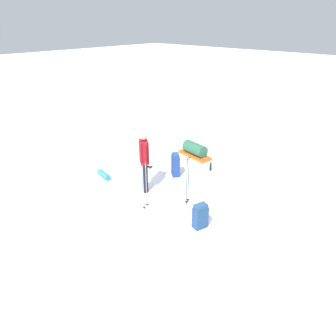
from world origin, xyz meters
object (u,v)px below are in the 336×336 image
at_px(gear_sled, 195,150).
at_px(sleeping_mat_rolled, 104,175).
at_px(backpack_bright, 175,165).
at_px(thermos_bottle, 211,167).
at_px(skier_standing, 144,159).
at_px(ski_pair_near, 149,168).
at_px(ski_poles_planted_near, 188,178).
at_px(backpack_large_dark, 200,216).
at_px(ski_poles_planted_far, 145,183).

relative_size(gear_sled, sleeping_mat_rolled, 2.31).
height_order(backpack_bright, thermos_bottle, backpack_bright).
relative_size(skier_standing, sleeping_mat_rolled, 3.09).
distance_m(ski_pair_near, ski_poles_planted_near, 2.42).
bearing_deg(ski_poles_planted_near, ski_pair_near, -109.68).
height_order(skier_standing, ski_poles_planted_near, skier_standing).
bearing_deg(thermos_bottle, gear_sled, -116.95).
relative_size(sleeping_mat_rolled, thermos_bottle, 2.12).
distance_m(backpack_large_dark, sleeping_mat_rolled, 3.59).
xyz_separation_m(ski_pair_near, thermos_bottle, (-1.17, 1.52, 0.12)).
height_order(ski_pair_near, backpack_large_dark, backpack_large_dark).
bearing_deg(ski_poles_planted_near, gear_sled, -145.60).
distance_m(ski_pair_near, backpack_large_dark, 3.37).
xyz_separation_m(skier_standing, backpack_large_dark, (0.32, 2.12, -0.66)).
relative_size(ski_pair_near, backpack_bright, 2.35).
distance_m(ski_poles_planted_far, gear_sled, 3.56).
relative_size(skier_standing, ski_poles_planted_far, 1.37).
xyz_separation_m(gear_sled, thermos_bottle, (0.52, 1.03, -0.09)).
relative_size(backpack_bright, gear_sled, 0.55).
height_order(ski_pair_near, ski_poles_planted_near, ski_poles_planted_near).
bearing_deg(thermos_bottle, ski_poles_planted_near, 18.76).
bearing_deg(ski_pair_near, backpack_large_dark, 65.62).
distance_m(skier_standing, thermos_bottle, 2.45).
distance_m(ski_poles_planted_far, thermos_bottle, 2.89).
xyz_separation_m(backpack_large_dark, ski_poles_planted_near, (-0.60, -0.87, 0.42)).
relative_size(backpack_bright, ski_poles_planted_near, 0.55).
height_order(ski_poles_planted_far, thermos_bottle, ski_poles_planted_far).
height_order(skier_standing, backpack_bright, skier_standing).
xyz_separation_m(ski_poles_planted_near, ski_poles_planted_far, (0.89, -0.62, -0.02)).
xyz_separation_m(ski_pair_near, sleeping_mat_rolled, (1.37, -0.53, 0.08)).
distance_m(ski_pair_near, ski_poles_planted_far, 2.39).
bearing_deg(skier_standing, gear_sled, -170.89).
distance_m(ski_poles_planted_near, gear_sled, 3.04).
bearing_deg(gear_sled, sleeping_mat_rolled, -18.42).
distance_m(backpack_bright, ski_poles_planted_far, 1.98).
bearing_deg(backpack_large_dark, ski_poles_planted_near, -124.74).
relative_size(backpack_large_dark, thermos_bottle, 2.29).
height_order(backpack_large_dark, thermos_bottle, backpack_large_dark).
height_order(ski_poles_planted_near, sleeping_mat_rolled, ski_poles_planted_near).
distance_m(skier_standing, sleeping_mat_rolled, 1.72).
bearing_deg(ski_poles_planted_near, ski_poles_planted_far, -34.81).
bearing_deg(ski_poles_planted_near, skier_standing, -77.26).
xyz_separation_m(backpack_bright, sleeping_mat_rolled, (1.54, -1.47, -0.26)).
xyz_separation_m(gear_sled, sleeping_mat_rolled, (3.06, -1.02, -0.13)).
bearing_deg(ski_pair_near, gear_sled, 163.78).
xyz_separation_m(ski_pair_near, backpack_bright, (-0.18, 0.95, 0.33)).
bearing_deg(sleeping_mat_rolled, ski_poles_planted_far, 81.82).
distance_m(ski_pair_near, thermos_bottle, 1.92).
bearing_deg(ski_poles_planted_far, backpack_bright, -161.27).
relative_size(ski_poles_planted_far, sleeping_mat_rolled, 2.26).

